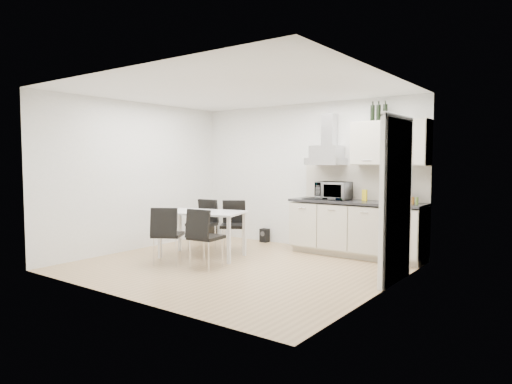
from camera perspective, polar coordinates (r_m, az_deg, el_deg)
ground at (r=6.90m, az=-2.51°, el=-9.24°), size 4.50×4.50×0.00m
wall_back at (r=8.37m, az=6.09°, el=2.05°), size 4.50×0.10×2.60m
wall_front at (r=5.32m, az=-16.20°, el=0.81°), size 4.50×0.10×2.60m
wall_left at (r=8.32m, az=-14.69°, el=1.93°), size 0.10×4.00×2.60m
wall_right at (r=5.59m, az=15.70°, el=0.97°), size 0.10×4.00×2.60m
ceiling at (r=6.80m, az=-2.57°, el=12.62°), size 4.50×4.50×0.00m
doorway at (r=6.14m, az=17.12°, el=-1.14°), size 0.08×1.04×2.10m
kitchenette at (r=7.63m, az=12.81°, el=-1.75°), size 2.22×0.64×2.52m
dining_table at (r=7.48m, az=-6.70°, el=-3.09°), size 1.47×1.09×0.75m
chair_far_left at (r=8.11m, az=-6.80°, el=-4.11°), size 0.49×0.55×0.88m
chair_far_right at (r=7.89m, az=-2.88°, el=-4.32°), size 0.64×0.66×0.88m
chair_near_left at (r=7.09m, az=-10.97°, el=-5.34°), size 0.64×0.66×0.88m
chair_near_right at (r=6.77m, az=-6.25°, el=-5.73°), size 0.49×0.54×0.88m
guitar_amp at (r=9.45m, az=-6.24°, el=-4.30°), size 0.34×0.56×0.44m
floor_speaker at (r=8.85m, az=1.08°, el=-5.44°), size 0.16×0.14×0.26m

